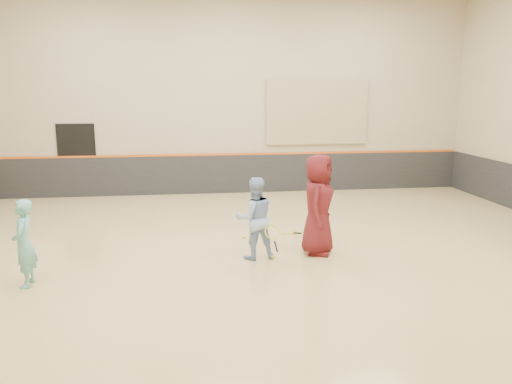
{
  "coord_description": "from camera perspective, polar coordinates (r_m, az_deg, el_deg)",
  "views": [
    {
      "loc": [
        -1.18,
        -9.35,
        3.16
      ],
      "look_at": [
        0.13,
        0.4,
        1.15
      ],
      "focal_mm": 35.0,
      "sensor_mm": 36.0,
      "label": 1
    }
  ],
  "objects": [
    {
      "name": "room",
      "position": [
        9.71,
        -0.46,
        -2.44
      ],
      "size": [
        15.04,
        12.04,
        6.22
      ],
      "color": "tan",
      "rests_on": "ground"
    },
    {
      "name": "wainscot_back",
      "position": [
        15.58,
        -3.21,
        2.07
      ],
      "size": [
        14.9,
        0.04,
        1.2
      ],
      "primitive_type": "cube",
      "color": "#232326",
      "rests_on": "floor"
    },
    {
      "name": "accent_stripe",
      "position": [
        15.48,
        -3.24,
        4.33
      ],
      "size": [
        14.9,
        0.03,
        0.06
      ],
      "primitive_type": "cube",
      "color": "#D85914",
      "rests_on": "wall_back"
    },
    {
      "name": "acoustic_panel",
      "position": [
        15.82,
        7.0,
        9.07
      ],
      "size": [
        3.2,
        0.08,
        2.0
      ],
      "primitive_type": "cube",
      "color": "tan",
      "rests_on": "wall_back"
    },
    {
      "name": "doorway",
      "position": [
        15.82,
        -19.74,
        3.38
      ],
      "size": [
        1.1,
        0.05,
        2.2
      ],
      "primitive_type": "cube",
      "color": "black",
      "rests_on": "floor"
    },
    {
      "name": "girl",
      "position": [
        8.95,
        -24.99,
        -5.35
      ],
      "size": [
        0.38,
        0.55,
        1.45
      ],
      "primitive_type": "imported",
      "rotation": [
        0.0,
        0.0,
        -1.5
      ],
      "color": "#69B7B3",
      "rests_on": "floor"
    },
    {
      "name": "instructor",
      "position": [
        9.44,
        -0.16,
        -3.01
      ],
      "size": [
        0.85,
        0.7,
        1.57
      ],
      "primitive_type": "imported",
      "rotation": [
        0.0,
        0.0,
        3.29
      ],
      "color": "#91B0E0",
      "rests_on": "floor"
    },
    {
      "name": "young_man",
      "position": [
        9.76,
        7.11,
        -1.43
      ],
      "size": [
        0.96,
        1.13,
        1.97
      ],
      "primitive_type": "imported",
      "rotation": [
        0.0,
        0.0,
        1.16
      ],
      "color": "#571418",
      "rests_on": "floor"
    },
    {
      "name": "held_racket",
      "position": [
        9.21,
        1.86,
        -4.61
      ],
      "size": [
        0.44,
        0.44,
        0.52
      ],
      "primitive_type": null,
      "color": "gold",
      "rests_on": "instructor"
    },
    {
      "name": "spare_racket",
      "position": [
        11.27,
        3.68,
        -4.3
      ],
      "size": [
        0.74,
        0.74,
        0.17
      ],
      "primitive_type": null,
      "color": "yellow",
      "rests_on": "floor"
    },
    {
      "name": "ball_under_racket",
      "position": [
        9.59,
        1.94,
        -7.48
      ],
      "size": [
        0.07,
        0.07,
        0.07
      ],
      "primitive_type": "sphere",
      "color": "gold",
      "rests_on": "floor"
    },
    {
      "name": "ball_in_hand",
      "position": [
        9.48,
        7.97,
        0.14
      ],
      "size": [
        0.07,
        0.07,
        0.07
      ],
      "primitive_type": "sphere",
      "color": "yellow",
      "rests_on": "young_man"
    },
    {
      "name": "ball_beside_spare",
      "position": [
        10.89,
        -1.4,
        -5.13
      ],
      "size": [
        0.07,
        0.07,
        0.07
      ],
      "primitive_type": "sphere",
      "color": "yellow",
      "rests_on": "floor"
    }
  ]
}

